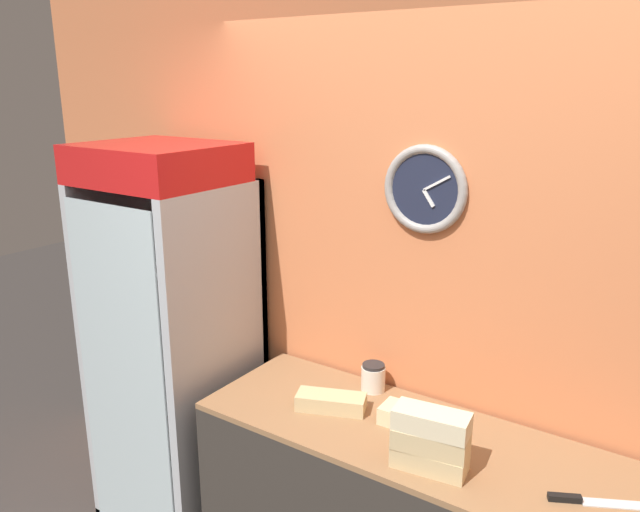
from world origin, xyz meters
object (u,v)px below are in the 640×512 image
(sandwich_flat_left, at_px, (331,402))
(sandwich_flat_right, at_px, (412,419))
(chefs_knife, at_px, (584,500))
(sandwich_stack_middle, at_px, (430,440))
(beverage_cooler, at_px, (180,322))
(sandwich_stack_top, at_px, (432,421))
(condiment_jar, at_px, (373,377))
(sandwich_stack_bottom, at_px, (429,459))

(sandwich_flat_left, bearing_deg, sandwich_flat_right, 11.30)
(sandwich_flat_right, bearing_deg, sandwich_flat_left, -168.70)
(sandwich_flat_right, bearing_deg, chefs_knife, -8.54)
(sandwich_stack_middle, xyz_separation_m, chefs_knife, (0.50, 0.12, -0.11))
(beverage_cooler, height_order, sandwich_stack_middle, beverage_cooler)
(sandwich_stack_top, distance_m, condiment_jar, 0.62)
(beverage_cooler, height_order, chefs_knife, beverage_cooler)
(chefs_knife, distance_m, condiment_jar, 1.00)
(sandwich_flat_right, relative_size, chefs_knife, 0.87)
(beverage_cooler, relative_size, chefs_knife, 6.43)
(sandwich_stack_top, bearing_deg, sandwich_stack_bottom, 0.00)
(beverage_cooler, relative_size, sandwich_stack_bottom, 7.01)
(sandwich_stack_middle, relative_size, sandwich_stack_top, 1.01)
(sandwich_stack_bottom, distance_m, sandwich_stack_top, 0.15)
(sandwich_stack_middle, xyz_separation_m, sandwich_flat_right, (-0.17, 0.22, -0.08))
(sandwich_flat_left, bearing_deg, sandwich_stack_bottom, -16.07)
(sandwich_stack_bottom, bearing_deg, beverage_cooler, 172.43)
(sandwich_stack_middle, bearing_deg, sandwich_flat_right, 128.57)
(sandwich_stack_bottom, height_order, sandwich_flat_left, sandwich_stack_bottom)
(condiment_jar, bearing_deg, sandwich_stack_bottom, -41.07)
(sandwich_stack_middle, height_order, sandwich_flat_right, sandwich_stack_middle)
(beverage_cooler, relative_size, sandwich_stack_top, 7.01)
(beverage_cooler, relative_size, sandwich_flat_left, 6.28)
(beverage_cooler, xyz_separation_m, sandwich_stack_bottom, (1.46, -0.19, -0.13))
(sandwich_stack_middle, bearing_deg, beverage_cooler, 172.43)
(condiment_jar, bearing_deg, chefs_knife, -16.35)
(chefs_knife, xyz_separation_m, condiment_jar, (-0.96, 0.28, 0.05))
(sandwich_stack_middle, xyz_separation_m, sandwich_stack_top, (0.00, 0.00, 0.08))
(beverage_cooler, distance_m, sandwich_stack_top, 1.47)
(sandwich_flat_right, distance_m, condiment_jar, 0.34)
(sandwich_stack_middle, xyz_separation_m, condiment_jar, (-0.46, 0.40, -0.05))
(sandwich_flat_left, relative_size, sandwich_flat_right, 1.18)
(sandwich_stack_middle, xyz_separation_m, sandwich_flat_left, (-0.52, 0.15, -0.08))
(sandwich_stack_middle, relative_size, chefs_knife, 0.92)
(sandwich_flat_left, height_order, condiment_jar, condiment_jar)
(sandwich_stack_top, bearing_deg, sandwich_stack_middle, 0.00)
(sandwich_stack_bottom, height_order, sandwich_stack_middle, sandwich_stack_middle)
(sandwich_flat_right, bearing_deg, sandwich_stack_bottom, -51.43)
(sandwich_flat_right, height_order, condiment_jar, condiment_jar)
(beverage_cooler, distance_m, sandwich_flat_left, 0.95)
(sandwich_stack_top, xyz_separation_m, chefs_knife, (0.50, 0.12, -0.18))
(sandwich_stack_bottom, height_order, sandwich_stack_top, sandwich_stack_top)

